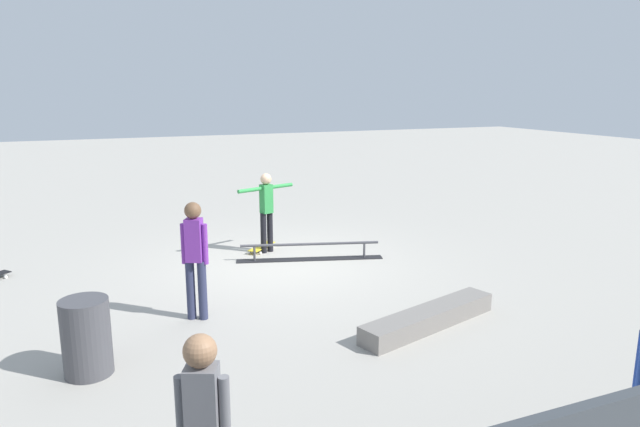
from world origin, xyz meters
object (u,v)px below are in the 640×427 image
at_px(skateboard_main, 262,247).
at_px(bystander_purple_shirt, 195,254).
at_px(grind_rail, 310,252).
at_px(skate_ledge, 429,318).
at_px(skater_main, 266,207).
at_px(trash_bin, 86,337).

distance_m(skateboard_main, bystander_purple_shirt, 3.64).
bearing_deg(grind_rail, skateboard_main, -39.12).
distance_m(skate_ledge, skater_main, 4.52).
bearing_deg(skater_main, skate_ledge, -95.99).
bearing_deg(skater_main, grind_rail, -71.54).
bearing_deg(grind_rail, trash_bin, 55.08).
relative_size(skater_main, trash_bin, 1.77).
bearing_deg(trash_bin, skate_ledge, 174.96).
relative_size(bystander_purple_shirt, trash_bin, 1.89).
bearing_deg(skate_ledge, bystander_purple_shirt, -27.66).
height_order(skater_main, trash_bin, skater_main).
bearing_deg(skate_ledge, skateboard_main, -77.43).
distance_m(skate_ledge, trash_bin, 4.34).
distance_m(skate_ledge, skateboard_main, 4.62).
height_order(grind_rail, skate_ledge, grind_rail).
bearing_deg(skater_main, trash_bin, -148.59).
relative_size(skate_ledge, bystander_purple_shirt, 1.38).
xyz_separation_m(skate_ledge, skater_main, (0.95, -4.35, 0.79)).
distance_m(bystander_purple_shirt, trash_bin, 1.90).
distance_m(skater_main, trash_bin, 5.22).
height_order(skater_main, skateboard_main, skater_main).
bearing_deg(trash_bin, bystander_purple_shirt, -142.28).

